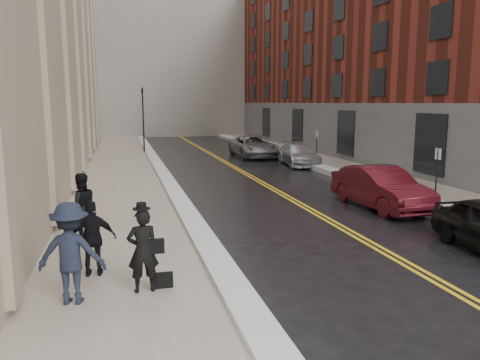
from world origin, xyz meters
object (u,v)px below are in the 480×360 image
car_silver_near (299,154)px  pedestrian_b (71,253)px  pedestrian_c (93,238)px  pedestrian_main (143,251)px  car_maroon (381,188)px  pedestrian_a (81,206)px  car_silver_far (253,146)px

car_silver_near → pedestrian_b: 22.68m
pedestrian_c → pedestrian_b: bearing=78.4°
pedestrian_b → pedestrian_c: (0.33, 1.42, -0.14)m
car_silver_near → pedestrian_c: (-11.87, -17.69, 0.31)m
pedestrian_main → car_maroon: bearing=-150.1°
pedestrian_main → pedestrian_b: bearing=3.9°
car_silver_near → pedestrian_c: size_ratio=2.79×
pedestrian_main → pedestrian_a: bearing=-75.1°
car_silver_near → pedestrian_main: 21.80m
pedestrian_a → pedestrian_c: pedestrian_a is taller
car_silver_near → pedestrian_b: pedestrian_b is taller
car_silver_far → pedestrian_b: size_ratio=2.87×
pedestrian_a → pedestrian_c: 3.17m
pedestrian_a → pedestrian_b: bearing=74.8°
car_silver_far → car_silver_near: bearing=-73.4°
car_silver_near → car_maroon: bearing=-91.1°
car_maroon → pedestrian_b: pedestrian_b is taller
car_silver_far → pedestrian_a: size_ratio=3.02×
car_silver_near → pedestrian_a: 19.10m
pedestrian_b → pedestrian_c: pedestrian_b is taller
car_silver_near → pedestrian_c: 21.31m
pedestrian_main → pedestrian_a: 4.62m
car_silver_far → pedestrian_a: (-10.76, -19.76, 0.30)m
pedestrian_a → car_silver_near: bearing=-147.5°
car_maroon → pedestrian_b: bearing=-151.5°
car_maroon → pedestrian_c: size_ratio=2.83×
car_maroon → car_silver_far: car_maroon is taller
pedestrian_main → pedestrian_c: (-1.04, 1.22, -0.01)m
car_silver_far → pedestrian_c: pedestrian_c is taller
pedestrian_a → pedestrian_b: pedestrian_b is taller
car_silver_near → pedestrian_b: bearing=-116.4°
car_silver_far → pedestrian_c: bearing=-114.6°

